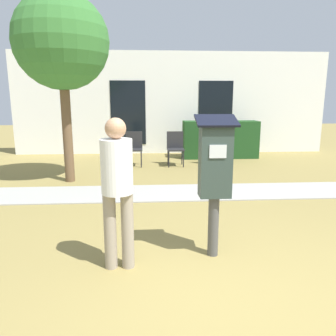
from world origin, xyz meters
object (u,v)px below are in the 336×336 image
object	(u,v)px
parking_meter	(215,168)
outdoor_chair_left	(134,146)
outdoor_chair_right	(217,146)
outdoor_chair_middle	(175,146)
person_standing	(117,183)

from	to	relation	value
parking_meter	outdoor_chair_left	world-z (taller)	parking_meter
outdoor_chair_left	outdoor_chair_right	xyz separation A→B (m)	(2.19, -0.13, 0.00)
parking_meter	outdoor_chair_middle	xyz separation A→B (m)	(0.01, 5.13, -0.49)
person_standing	outdoor_chair_left	bearing A→B (deg)	90.15
outdoor_chair_middle	person_standing	bearing A→B (deg)	-86.32
outdoor_chair_left	outdoor_chair_right	world-z (taller)	same
parking_meter	outdoor_chair_left	size ratio (longest dim) A/B	1.77
outdoor_chair_left	outdoor_chair_right	size ratio (longest dim) A/B	1.00
person_standing	parking_meter	bearing A→B (deg)	11.40
person_standing	outdoor_chair_right	size ratio (longest dim) A/B	1.76
person_standing	outdoor_chair_right	xyz separation A→B (m)	(2.15, 5.27, -0.40)
outdoor_chair_middle	outdoor_chair_right	world-z (taller)	same
person_standing	outdoor_chair_middle	distance (m)	5.46
person_standing	outdoor_chair_middle	bearing A→B (deg)	78.57
outdoor_chair_middle	outdoor_chair_right	distance (m)	1.10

